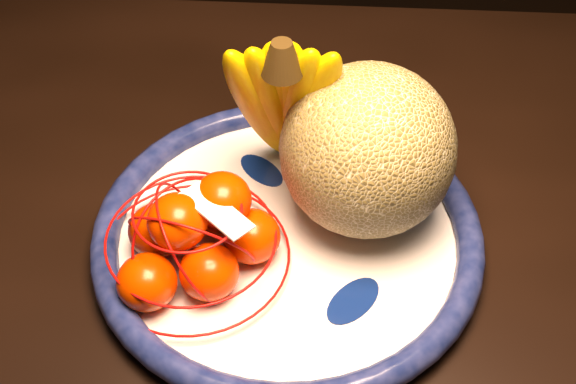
{
  "coord_description": "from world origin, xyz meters",
  "views": [
    {
      "loc": [
        0.03,
        -0.52,
        1.4
      ],
      "look_at": [
        0.01,
        0.0,
        0.84
      ],
      "focal_mm": 50.0,
      "sensor_mm": 36.0,
      "label": 1
    }
  ],
  "objects_px": {
    "dining_table": "(377,322)",
    "mandarin_bag": "(196,237)",
    "fruit_bowl": "(287,237)",
    "cantaloupe": "(368,150)",
    "banana_bunch": "(284,98)"
  },
  "relations": [
    {
      "from": "dining_table",
      "to": "cantaloupe",
      "type": "height_order",
      "value": "cantaloupe"
    },
    {
      "from": "cantaloupe",
      "to": "banana_bunch",
      "type": "relative_size",
      "value": 0.77
    },
    {
      "from": "fruit_bowl",
      "to": "mandarin_bag",
      "type": "bearing_deg",
      "value": -158.03
    },
    {
      "from": "fruit_bowl",
      "to": "banana_bunch",
      "type": "height_order",
      "value": "banana_bunch"
    },
    {
      "from": "mandarin_bag",
      "to": "banana_bunch",
      "type": "bearing_deg",
      "value": 56.84
    },
    {
      "from": "fruit_bowl",
      "to": "cantaloupe",
      "type": "xyz_separation_m",
      "value": [
        0.07,
        0.04,
        0.08
      ]
    },
    {
      "from": "dining_table",
      "to": "fruit_bowl",
      "type": "xyz_separation_m",
      "value": [
        -0.1,
        0.03,
        0.1
      ]
    },
    {
      "from": "banana_bunch",
      "to": "mandarin_bag",
      "type": "xyz_separation_m",
      "value": [
        -0.08,
        -0.12,
        -0.07
      ]
    },
    {
      "from": "fruit_bowl",
      "to": "dining_table",
      "type": "bearing_deg",
      "value": -18.24
    },
    {
      "from": "dining_table",
      "to": "mandarin_bag",
      "type": "relative_size",
      "value": 6.28
    },
    {
      "from": "fruit_bowl",
      "to": "cantaloupe",
      "type": "height_order",
      "value": "cantaloupe"
    },
    {
      "from": "fruit_bowl",
      "to": "mandarin_bag",
      "type": "xyz_separation_m",
      "value": [
        -0.08,
        -0.03,
        0.04
      ]
    },
    {
      "from": "dining_table",
      "to": "banana_bunch",
      "type": "height_order",
      "value": "banana_bunch"
    },
    {
      "from": "dining_table",
      "to": "mandarin_bag",
      "type": "bearing_deg",
      "value": -178.43
    },
    {
      "from": "dining_table",
      "to": "cantaloupe",
      "type": "bearing_deg",
      "value": 107.42
    }
  ]
}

